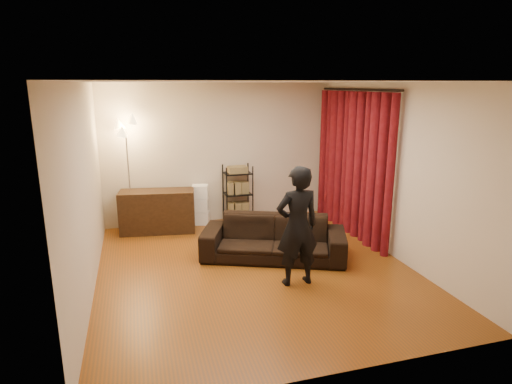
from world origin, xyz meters
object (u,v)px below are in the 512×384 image
object	(u,v)px
person	(297,226)
wire_shelf	(238,194)
floor_lamp	(129,177)
media_cabinet	(158,211)
sofa	(274,238)
storage_boxes	(201,205)

from	to	relation	value
person	wire_shelf	distance (m)	2.89
floor_lamp	person	bearing A→B (deg)	-52.34
media_cabinet	floor_lamp	xyz separation A→B (m)	(-0.46, 0.11, 0.66)
person	wire_shelf	bearing A→B (deg)	-89.85
sofa	wire_shelf	world-z (taller)	wire_shelf
floor_lamp	sofa	bearing A→B (deg)	-41.03
storage_boxes	floor_lamp	world-z (taller)	floor_lamp
media_cabinet	wire_shelf	xyz separation A→B (m)	(1.57, 0.19, 0.18)
sofa	wire_shelf	distance (m)	1.96
person	media_cabinet	xyz separation A→B (m)	(-1.70, 2.69, -0.43)
person	storage_boxes	size ratio (longest dim) A/B	2.10
media_cabinet	wire_shelf	bearing A→B (deg)	15.01
wire_shelf	media_cabinet	bearing A→B (deg)	-178.24
sofa	floor_lamp	distance (m)	2.93
person	media_cabinet	world-z (taller)	person
sofa	storage_boxes	size ratio (longest dim) A/B	2.82
media_cabinet	floor_lamp	size ratio (longest dim) A/B	0.64
person	floor_lamp	size ratio (longest dim) A/B	0.79
sofa	media_cabinet	distance (m)	2.43
sofa	wire_shelf	bearing A→B (deg)	115.36
media_cabinet	wire_shelf	distance (m)	1.59
wire_shelf	floor_lamp	distance (m)	2.09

